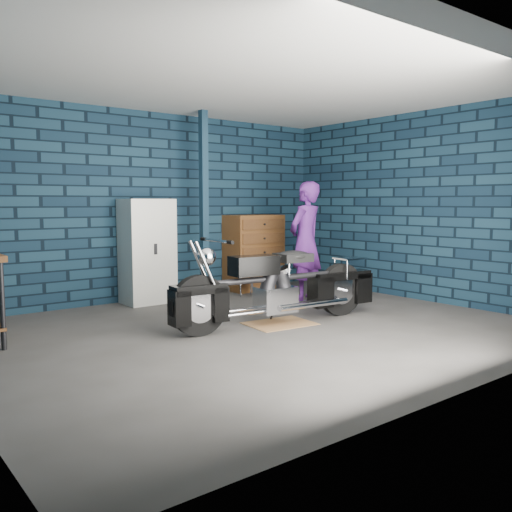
{
  "coord_description": "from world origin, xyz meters",
  "views": [
    {
      "loc": [
        -3.67,
        -4.62,
        1.41
      ],
      "look_at": [
        0.2,
        0.3,
        0.79
      ],
      "focal_mm": 38.0,
      "sensor_mm": 36.0,
      "label": 1
    }
  ],
  "objects_px": {
    "motorcycle": "(280,280)",
    "shop_stool": "(248,278)",
    "tool_chest": "(254,252)",
    "person": "(306,241)",
    "locker": "(148,251)"
  },
  "relations": [
    {
      "from": "motorcycle",
      "to": "tool_chest",
      "type": "xyz_separation_m",
      "value": [
        1.31,
        2.15,
        0.09
      ]
    },
    {
      "from": "person",
      "to": "locker",
      "type": "distance_m",
      "value": 2.25
    },
    {
      "from": "tool_chest",
      "to": "shop_stool",
      "type": "distance_m",
      "value": 0.73
    },
    {
      "from": "motorcycle",
      "to": "shop_stool",
      "type": "xyz_separation_m",
      "value": [
        0.84,
        1.7,
        -0.24
      ]
    },
    {
      "from": "person",
      "to": "shop_stool",
      "type": "bearing_deg",
      "value": -66.93
    },
    {
      "from": "motorcycle",
      "to": "tool_chest",
      "type": "bearing_deg",
      "value": 64.3
    },
    {
      "from": "person",
      "to": "shop_stool",
      "type": "relative_size",
      "value": 3.16
    },
    {
      "from": "person",
      "to": "tool_chest",
      "type": "height_order",
      "value": "person"
    },
    {
      "from": "locker",
      "to": "shop_stool",
      "type": "height_order",
      "value": "locker"
    },
    {
      "from": "motorcycle",
      "to": "tool_chest",
      "type": "relative_size",
      "value": 1.93
    },
    {
      "from": "motorcycle",
      "to": "person",
      "type": "relative_size",
      "value": 1.36
    },
    {
      "from": "shop_stool",
      "to": "motorcycle",
      "type": "bearing_deg",
      "value": -116.23
    },
    {
      "from": "motorcycle",
      "to": "person",
      "type": "distance_m",
      "value": 1.71
    },
    {
      "from": "motorcycle",
      "to": "shop_stool",
      "type": "relative_size",
      "value": 4.3
    },
    {
      "from": "locker",
      "to": "shop_stool",
      "type": "xyz_separation_m",
      "value": [
        1.43,
        -0.45,
        -0.46
      ]
    }
  ]
}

